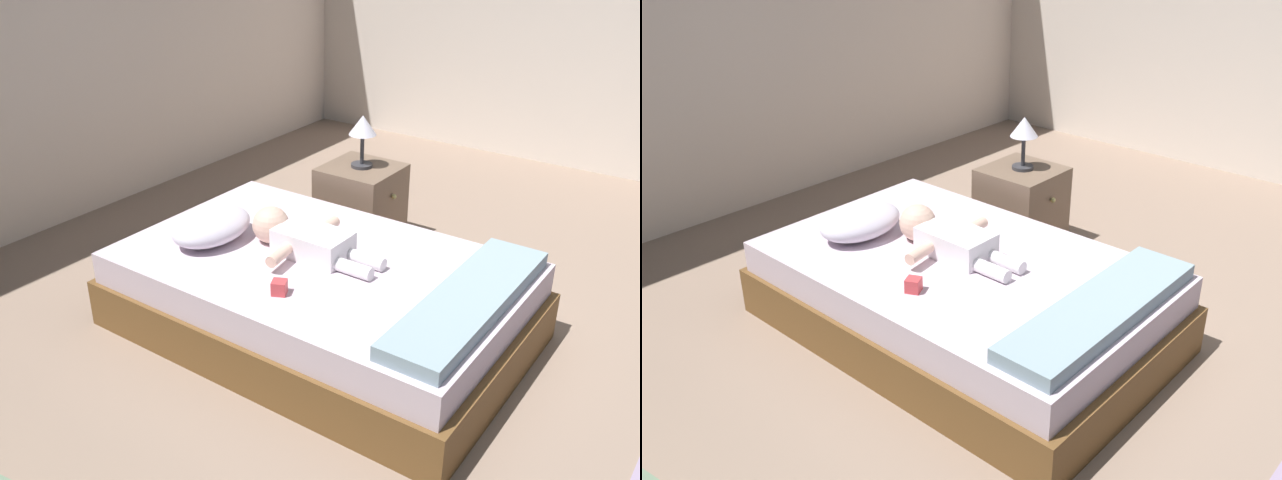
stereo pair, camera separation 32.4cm
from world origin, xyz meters
TOP-DOWN VIEW (x-y plane):
  - ground_plane at (0.00, 0.00)m, footprint 8.00×8.00m
  - wall_behind_bed at (0.00, 3.00)m, footprint 8.00×0.12m
  - bed at (-0.15, 0.80)m, footprint 1.23×1.94m
  - pillow at (-0.29, 1.35)m, footprint 0.45×0.32m
  - baby at (-0.13, 0.91)m, footprint 0.55×0.71m
  - toothbrush at (0.11, 0.93)m, footprint 0.02×0.15m
  - nightstand at (0.82, 1.18)m, footprint 0.43×0.46m
  - lamp at (0.82, 1.18)m, footprint 0.16×0.16m
  - blanket at (-0.15, 0.04)m, footprint 1.11×0.28m
  - toy_block at (-0.51, 0.75)m, footprint 0.08×0.08m

SIDE VIEW (x-z plane):
  - ground_plane at x=0.00m, z-range 0.00..0.00m
  - bed at x=-0.15m, z-range 0.00..0.40m
  - nightstand at x=0.82m, z-range 0.00..0.49m
  - toothbrush at x=0.11m, z-range 0.40..0.42m
  - toy_block at x=-0.51m, z-range 0.40..0.46m
  - blanket at x=-0.15m, z-range 0.40..0.47m
  - baby at x=-0.13m, z-range 0.38..0.56m
  - pillow at x=-0.29m, z-range 0.40..0.55m
  - lamp at x=0.82m, z-range 0.57..0.88m
  - wall_behind_bed at x=0.00m, z-range 0.00..2.64m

